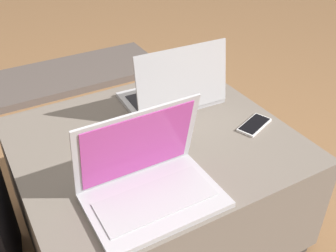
# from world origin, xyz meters

# --- Properties ---
(ground_plane) EXTENTS (14.00, 14.00, 0.00)m
(ground_plane) POSITION_xyz_m (0.00, 0.00, 0.00)
(ground_plane) COLOR olive
(ottoman) EXTENTS (0.89, 0.79, 0.43)m
(ottoman) POSITION_xyz_m (0.00, 0.00, 0.22)
(ottoman) COLOR #3D3832
(ottoman) RESTS_ON ground_plane
(laptop_near) EXTENTS (0.36, 0.25, 0.25)m
(laptop_near) POSITION_xyz_m (-0.14, -0.23, 0.48)
(laptop_near) COLOR #B7B7BC
(laptop_near) RESTS_ON ottoman
(laptop_far) EXTENTS (0.37, 0.25, 0.25)m
(laptop_far) POSITION_xyz_m (0.17, 0.17, 0.48)
(laptop_far) COLOR #B7B7BC
(laptop_far) RESTS_ON ottoman
(cell_phone) EXTENTS (0.15, 0.11, 0.01)m
(cell_phone) POSITION_xyz_m (0.34, -0.10, 0.43)
(cell_phone) COLOR white
(cell_phone) RESTS_ON ottoman
(fireplace_hearth) EXTENTS (1.40, 0.50, 0.04)m
(fireplace_hearth) POSITION_xyz_m (0.00, 1.42, 0.02)
(fireplace_hearth) COLOR #564C47
(fireplace_hearth) RESTS_ON ground_plane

